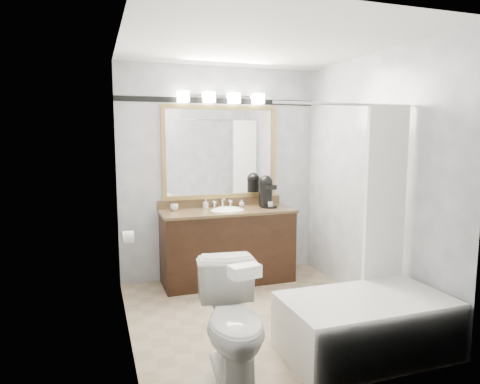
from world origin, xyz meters
The scene contains 14 objects.
room centered at (0.00, 0.00, 1.25)m, with size 2.42×2.62×2.52m.
vanity centered at (0.00, 1.02, 0.44)m, with size 1.53×0.58×0.97m.
mirror centered at (0.00, 1.28, 1.50)m, with size 1.40×0.04×1.10m.
vanity_light_bar centered at (0.00, 1.23, 2.13)m, with size 1.02×0.14×0.12m.
accent_stripe centered at (0.00, 1.29, 2.10)m, with size 2.40×0.01×0.06m, color black.
bathtub centered at (0.55, -0.90, 0.28)m, with size 1.30×0.75×1.96m.
tp_roll centered at (-1.14, 0.66, 0.70)m, with size 0.12×0.12×0.11m, color white.
toilet centered at (-0.55, -0.89, 0.40)m, with size 0.44×0.78×0.80m, color white.
tissue_box centered at (-0.55, -1.12, 0.84)m, with size 0.20×0.11×0.08m, color white.
coffee_maker centered at (0.50, 1.07, 1.05)m, with size 0.20×0.25×0.38m.
cup_left centered at (-0.58, 1.19, 0.89)m, with size 0.09×0.09×0.07m, color white.
soap_bottle_a centered at (-0.21, 1.21, 0.90)m, with size 0.05×0.05×0.11m, color white.
soap_bottle_b centered at (0.23, 1.19, 0.89)m, with size 0.06×0.06×0.08m, color white.
soap_bar centered at (-0.02, 1.13, 0.86)m, with size 0.08×0.05×0.02m, color beige.
Camera 1 is at (-1.43, -3.61, 1.70)m, focal length 32.00 mm.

